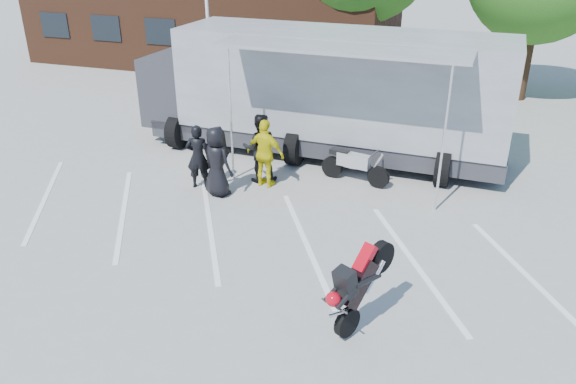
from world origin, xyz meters
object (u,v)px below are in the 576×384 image
Objects in this scene: spectator_leather_c at (260,148)px; spectator_hivis at (265,154)px; transporter_truck at (323,153)px; parked_motorcycle at (354,182)px; spectator_leather_b at (198,157)px; spectator_leather_a at (217,161)px; stunt_bike_rider at (369,322)px.

spectator_hivis is (0.27, -0.28, -0.02)m from spectator_leather_c.
spectator_leather_c reaches higher than transporter_truck.
parked_motorcycle is 1.06× the size of spectator_leather_c.
spectator_hivis is (-0.82, -2.87, 0.94)m from transporter_truck.
spectator_leather_c is at bearing 118.34° from parked_motorcycle.
spectator_hivis is at bearing 110.60° from spectator_leather_c.
transporter_truck is at bearing -97.14° from spectator_hivis.
parked_motorcycle is 1.16× the size of spectator_leather_b.
spectator_hivis is at bearing -173.06° from spectator_leather_b.
spectator_leather_a is (-1.82, -3.78, 0.94)m from transporter_truck.
spectator_leather_b is 1.81m from spectator_hivis.
parked_motorcycle is 1.14× the size of stunt_bike_rider.
parked_motorcycle is 2.64m from spectator_hivis.
parked_motorcycle is 1.09× the size of spectator_leather_a.
transporter_truck reaches higher than spectator_leather_b.
stunt_bike_rider is (1.63, -5.93, 0.00)m from parked_motorcycle.
transporter_truck reaches higher than parked_motorcycle.
stunt_bike_rider is (3.05, -7.76, 0.00)m from transporter_truck.
transporter_truck is at bearing -92.94° from spectator_leather_a.
spectator_leather_b is (-2.51, -3.53, 0.89)m from transporter_truck.
parked_motorcycle is at bearing -146.43° from spectator_hivis.
stunt_bike_rider is 6.70m from spectator_leather_c.
spectator_leather_a is 1.06× the size of spectator_leather_b.
transporter_truck is at bearing 138.82° from stunt_bike_rider.
stunt_bike_rider is at bearing 137.24° from spectator_hivis.
stunt_bike_rider is 6.36m from spectator_leather_a.
spectator_leather_c is at bearing -37.09° from spectator_hivis.
spectator_leather_a is at bearing 132.71° from parked_motorcycle.
parked_motorcycle is 6.15m from stunt_bike_rider.
spectator_leather_a is 1.00× the size of spectator_hivis.
stunt_bike_rider is at bearing -66.99° from transporter_truck.
spectator_leather_c is (-4.14, 5.18, 0.97)m from stunt_bike_rider.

